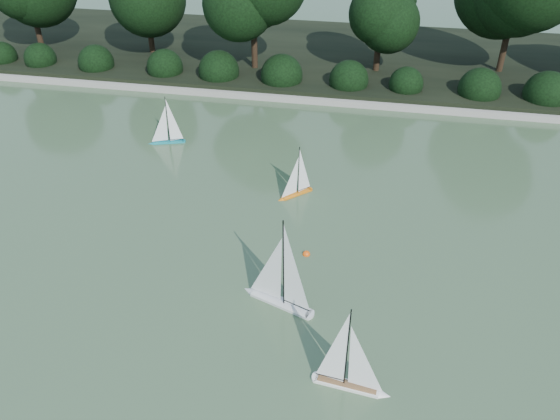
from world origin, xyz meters
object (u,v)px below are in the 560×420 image
(sailboat_white_a, at_px, (276,289))
(sailboat_white_b, at_px, (354,376))
(sailboat_teal, at_px, (165,136))
(sailboat_orange, at_px, (294,188))
(race_buoy, at_px, (306,254))

(sailboat_white_a, height_order, sailboat_white_b, sailboat_white_a)
(sailboat_white_b, bearing_deg, sailboat_white_a, 133.38)
(sailboat_teal, bearing_deg, sailboat_white_a, -52.86)
(sailboat_orange, height_order, race_buoy, sailboat_orange)
(sailboat_teal, bearing_deg, sailboat_white_b, -51.37)
(sailboat_orange, relative_size, sailboat_teal, 0.94)
(sailboat_orange, bearing_deg, race_buoy, -73.81)
(sailboat_white_b, relative_size, sailboat_orange, 1.26)
(sailboat_teal, distance_m, race_buoy, 5.86)
(race_buoy, bearing_deg, sailboat_white_b, -68.83)
(sailboat_white_b, xyz_separation_m, race_buoy, (-1.13, 2.92, -0.25))
(sailboat_white_a, bearing_deg, sailboat_teal, 127.14)
(sailboat_orange, bearing_deg, sailboat_white_a, -85.41)
(sailboat_white_a, distance_m, sailboat_orange, 3.44)
(sailboat_white_a, xyz_separation_m, sailboat_teal, (-4.03, 5.32, -0.09))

